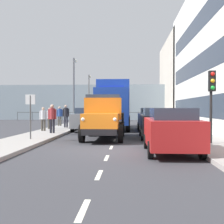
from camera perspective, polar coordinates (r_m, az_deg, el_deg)
ground_plane at (r=19.21m, az=1.08°, el=-4.32°), size 80.00×80.00×0.00m
sidewalk_left at (r=19.55m, az=14.46°, el=-4.04°), size 2.41×37.78×0.15m
sidewalk_right at (r=19.91m, az=-12.05°, el=-3.94°), size 2.41×37.78×0.15m
road_centreline_markings at (r=18.24m, az=0.96°, el=-4.58°), size 0.12×33.29×0.01m
building_far_block at (r=40.78m, az=16.40°, el=5.93°), size 8.35×15.42×10.74m
sea_horizon at (r=41.03m, az=2.32°, el=1.92°), size 80.00×0.80×5.00m
seawall_railing at (r=37.43m, az=2.22°, el=-0.40°), size 28.08×0.08×1.20m
truck_vintage_orange at (r=15.61m, az=-1.69°, el=-1.18°), size 2.17×5.64×2.43m
lorry_cargo_blue at (r=23.40m, az=0.39°, el=1.69°), size 2.58×8.20×3.87m
car_red_kerbside_near at (r=11.16m, az=11.59°, el=-3.46°), size 1.91×4.02×1.72m
car_black_kerbside_1 at (r=16.56m, az=8.91°, el=-2.05°), size 1.93×4.03×1.72m
car_silver_kerbside_2 at (r=22.05m, az=7.53°, el=-1.33°), size 1.83×3.88×1.72m
car_grey_oppositeside_0 at (r=21.78m, az=-4.88°, el=-1.35°), size 1.90×4.59×1.72m
car_teal_oppositeside_1 at (r=28.71m, az=-2.87°, el=-0.82°), size 1.90×4.62×1.72m
pedestrian_couple_a at (r=18.42m, az=-11.72°, el=-0.80°), size 0.53×0.34×1.79m
pedestrian_couple_b at (r=20.35m, az=-13.41°, el=-0.96°), size 0.53×0.34×1.62m
pedestrian_strolling at (r=22.03m, az=-12.15°, el=-0.86°), size 0.53×0.34×1.59m
pedestrian_by_lamp at (r=23.43m, az=-9.08°, el=-0.40°), size 0.53×0.34×1.81m
pedestrian_with_bag at (r=25.64m, az=-10.29°, el=-0.47°), size 0.53×0.34×1.70m
traffic_light_near at (r=13.47m, az=19.06°, el=3.96°), size 0.28×0.41×3.20m
lamp_post_promenade at (r=27.97m, az=-7.49°, el=5.34°), size 0.32×1.14×6.32m
lamp_post_far at (r=37.25m, az=-4.55°, el=3.80°), size 0.32×1.14×5.80m
street_sign at (r=15.19m, az=-15.80°, el=0.64°), size 0.50×0.07×2.25m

